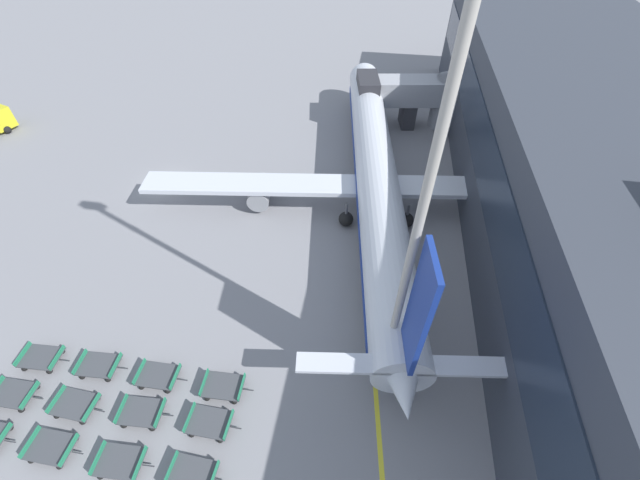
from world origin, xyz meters
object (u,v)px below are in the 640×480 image
Objects in this scene: baggage_dolly_row_mid_b_col_a at (42,358)px; baggage_dolly_row_mid_a_col_d at (210,422)px; baggage_dolly_row_near_col_b at (52,447)px; baggage_dolly_row_near_col_c at (120,462)px; baggage_dolly_row_near_col_d at (193,475)px; baggage_dolly_row_mid_a_col_c at (142,412)px; baggage_dolly_row_mid_a_col_a at (14,394)px; baggage_dolly_row_mid_b_col_d at (223,386)px; baggage_dolly_row_mid_b_col_b at (99,365)px; apron_light_mast at (435,159)px; airplane at (376,174)px; baggage_dolly_row_mid_b_col_c at (158,376)px; baggage_dolly_row_mid_a_col_b at (76,405)px.

baggage_dolly_row_mid_a_col_d is at bearing -9.99° from baggage_dolly_row_mid_b_col_a.
baggage_dolly_row_near_col_c is at bearing -0.91° from baggage_dolly_row_near_col_b.
baggage_dolly_row_mid_a_col_c is at bearing 148.18° from baggage_dolly_row_near_col_d.
baggage_dolly_row_near_col_c is 1.00× the size of baggage_dolly_row_near_col_d.
baggage_dolly_row_mid_a_col_a is 8.54m from baggage_dolly_row_mid_a_col_c.
baggage_dolly_row_near_col_c is 9.97m from baggage_dolly_row_mid_b_col_a.
baggage_dolly_row_mid_b_col_d is (8.60, 5.05, 0.00)m from baggage_dolly_row_near_col_b.
apron_light_mast is (18.86, 3.04, 16.14)m from baggage_dolly_row_mid_b_col_b.
airplane is at bearing 47.99° from baggage_dolly_row_mid_a_col_a.
baggage_dolly_row_near_col_d is 1.01× the size of baggage_dolly_row_mid_b_col_c.
baggage_dolly_row_mid_b_col_c is 0.12× the size of apron_light_mast.
baggage_dolly_row_near_col_c and baggage_dolly_row_mid_a_col_c have the same top height.
baggage_dolly_row_mid_b_col_c is at bearing 0.21° from baggage_dolly_row_mid_b_col_a.
baggage_dolly_row_mid_b_col_b is at bearing 1.34° from baggage_dolly_row_mid_b_col_a.
baggage_dolly_row_mid_b_col_b is (-4.41, 5.19, 0.00)m from baggage_dolly_row_near_col_c.
baggage_dolly_row_mid_a_col_d is 12.98m from baggage_dolly_row_mid_b_col_a.
baggage_dolly_row_mid_b_col_a is at bearing -179.90° from baggage_dolly_row_mid_b_col_d.
baggage_dolly_row_mid_b_col_c is (-0.05, 2.36, 0.00)m from baggage_dolly_row_mid_a_col_c.
airplane is 1.61× the size of apron_light_mast.
apron_light_mast is at bearing 9.16° from baggage_dolly_row_mid_b_col_b.
baggage_dolly_row_mid_b_col_c is (8.49, 2.59, 0.00)m from baggage_dolly_row_mid_a_col_a.
apron_light_mast reaches higher than baggage_dolly_row_mid_a_col_c.
baggage_dolly_row_mid_a_col_d is 0.99× the size of baggage_dolly_row_mid_b_col_a.
apron_light_mast reaches higher than baggage_dolly_row_mid_a_col_b.
baggage_dolly_row_mid_a_col_c is at bearing -151.80° from baggage_dolly_row_mid_b_col_d.
baggage_dolly_row_mid_b_col_a is (-4.26, 5.02, 0.00)m from baggage_dolly_row_near_col_b.
baggage_dolly_row_mid_a_col_c is 0.12× the size of apron_light_mast.
baggage_dolly_row_mid_b_col_b is at bearing 179.11° from baggage_dolly_row_mid_b_col_c.
baggage_dolly_row_near_col_b is at bearing -129.40° from baggage_dolly_row_mid_b_col_c.
baggage_dolly_row_mid_a_col_d is at bearing -109.74° from airplane.
airplane is 14.05× the size of baggage_dolly_row_near_col_b.
baggage_dolly_row_mid_b_col_b is at bearing 32.01° from baggage_dolly_row_mid_a_col_a.
apron_light_mast reaches higher than airplane.
baggage_dolly_row_mid_b_col_d is at bearing 0.10° from baggage_dolly_row_mid_b_col_a.
baggage_dolly_row_mid_a_col_b is 1.00× the size of baggage_dolly_row_mid_b_col_b.
apron_light_mast is (14.56, 5.47, 16.14)m from baggage_dolly_row_mid_a_col_c.
baggage_dolly_row_near_col_d is 5.16m from baggage_dolly_row_mid_a_col_c.
baggage_dolly_row_near_col_d is 10.09m from baggage_dolly_row_mid_b_col_b.
baggage_dolly_row_mid_a_col_c is 1.01× the size of baggage_dolly_row_mid_b_col_c.
baggage_dolly_row_near_col_c is 1.00× the size of baggage_dolly_row_mid_a_col_b.
baggage_dolly_row_mid_a_col_d is 8.93m from baggage_dolly_row_mid_b_col_b.
baggage_dolly_row_mid_a_col_a is at bearing 179.92° from baggage_dolly_row_mid_a_col_b.
airplane is 14.03× the size of baggage_dolly_row_mid_a_col_a.
baggage_dolly_row_mid_b_col_a is 12.86m from baggage_dolly_row_mid_b_col_d.
baggage_dolly_row_mid_b_col_b is (-8.68, 5.15, 0.00)m from baggage_dolly_row_near_col_d.
baggage_dolly_row_mid_b_col_c is 21.99m from apron_light_mast.
baggage_dolly_row_near_col_c is at bearing -29.94° from baggage_dolly_row_mid_a_col_b.
baggage_dolly_row_mid_b_col_d is (8.69, -0.07, 0.00)m from baggage_dolly_row_mid_b_col_b.
airplane reaches higher than baggage_dolly_row_mid_b_col_c.
apron_light_mast reaches higher than baggage_dolly_row_near_col_d.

